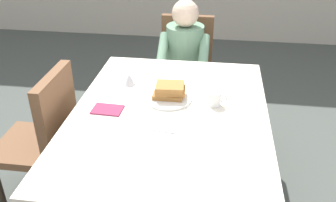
{
  "coord_description": "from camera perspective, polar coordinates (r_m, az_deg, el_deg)",
  "views": [
    {
      "loc": [
        0.24,
        -1.74,
        1.81
      ],
      "look_at": [
        -0.01,
        0.05,
        0.79
      ],
      "focal_mm": 39.21,
      "sensor_mm": 36.0,
      "label": 1
    }
  ],
  "objects": [
    {
      "name": "chair_diner",
      "position": [
        3.19,
        2.76,
        5.75
      ],
      "size": [
        0.44,
        0.45,
        0.93
      ],
      "rotation": [
        0.0,
        0.0,
        3.14
      ],
      "color": "brown",
      "rests_on": "ground"
    },
    {
      "name": "breakfast_stack",
      "position": [
        2.17,
        0.24,
        1.62
      ],
      "size": [
        0.19,
        0.14,
        0.08
      ],
      "color": "#A36B33",
      "rests_on": "plate_breakfast"
    },
    {
      "name": "spoon_near_edge",
      "position": [
        1.9,
        -0.99,
        -4.67
      ],
      "size": [
        0.15,
        0.03,
        0.0
      ],
      "primitive_type": "cube",
      "rotation": [
        0.0,
        0.0,
        -0.13
      ],
      "color": "silver",
      "rests_on": "dining_table_main"
    },
    {
      "name": "syrup_pitcher",
      "position": [
        2.36,
        -6.03,
        3.36
      ],
      "size": [
        0.08,
        0.08,
        0.07
      ],
      "color": "silver",
      "rests_on": "dining_table_main"
    },
    {
      "name": "knife_right_of_plate",
      "position": [
        2.16,
        4.96,
        -0.3
      ],
      "size": [
        0.02,
        0.2,
        0.0
      ],
      "primitive_type": "cube",
      "rotation": [
        0.0,
        0.0,
        1.62
      ],
      "color": "silver",
      "rests_on": "dining_table_main"
    },
    {
      "name": "diner_person",
      "position": [
        3.0,
        2.53,
        6.99
      ],
      "size": [
        0.4,
        0.43,
        1.12
      ],
      "rotation": [
        0.0,
        0.0,
        3.14
      ],
      "color": "gray",
      "rests_on": "ground"
    },
    {
      "name": "chair_left_side",
      "position": [
        2.39,
        -18.53,
        -4.75
      ],
      "size": [
        0.45,
        0.44,
        0.93
      ],
      "rotation": [
        0.0,
        0.0,
        1.57
      ],
      "color": "brown",
      "rests_on": "ground"
    },
    {
      "name": "napkin_folded",
      "position": [
        2.11,
        -9.4,
        -1.32
      ],
      "size": [
        0.17,
        0.13,
        0.01
      ],
      "primitive_type": "cube",
      "rotation": [
        0.0,
        0.0,
        -0.04
      ],
      "color": "#8C2D4C",
      "rests_on": "dining_table_main"
    },
    {
      "name": "fork_left_of_plate",
      "position": [
        2.21,
        -4.93,
        0.38
      ],
      "size": [
        0.03,
        0.18,
        0.0
      ],
      "primitive_type": "cube",
      "rotation": [
        0.0,
        0.0,
        1.47
      ],
      "color": "silver",
      "rests_on": "dining_table_main"
    },
    {
      "name": "dining_table_main",
      "position": [
        2.11,
        0.2,
        -3.93
      ],
      "size": [
        1.12,
        1.52,
        0.74
      ],
      "color": "silver",
      "rests_on": "ground"
    },
    {
      "name": "plate_breakfast",
      "position": [
        2.19,
        0.03,
        0.42
      ],
      "size": [
        0.28,
        0.28,
        0.02
      ],
      "primitive_type": "cylinder",
      "color": "white",
      "rests_on": "dining_table_main"
    },
    {
      "name": "cup_coffee",
      "position": [
        2.13,
        7.31,
        0.36
      ],
      "size": [
        0.11,
        0.08,
        0.08
      ],
      "color": "white",
      "rests_on": "dining_table_main"
    }
  ]
}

